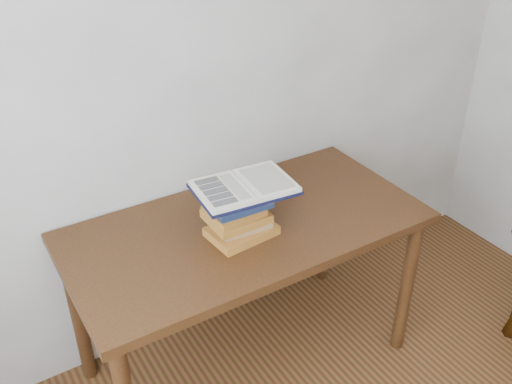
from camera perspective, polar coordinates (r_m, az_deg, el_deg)
desk at (r=2.33m, az=-0.94°, el=-5.14°), size 1.43×0.72×0.77m
book_stack at (r=2.16m, az=-1.75°, el=-2.16°), size 0.26×0.21×0.19m
open_book at (r=2.11m, az=-1.16°, el=0.50°), size 0.38×0.28×0.03m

